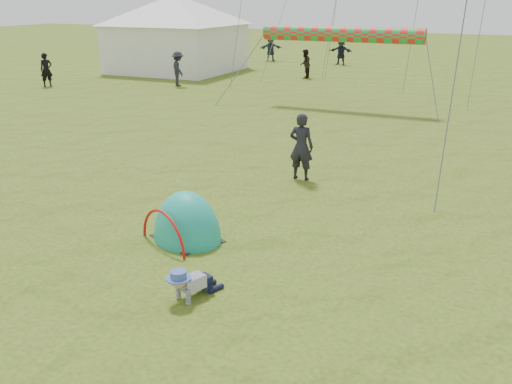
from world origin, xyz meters
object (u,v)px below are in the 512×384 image
at_px(crawling_toddler, 190,282).
at_px(event_marquee, 176,30).
at_px(popup_tent, 188,239).
at_px(standing_adult, 301,147).

xyz_separation_m(crawling_toddler, event_marquee, (-15.64, 24.48, 2.21)).
xyz_separation_m(popup_tent, standing_adult, (0.65, 4.59, 0.87)).
distance_m(crawling_toddler, popup_tent, 2.36).
relative_size(crawling_toddler, event_marquee, 0.10).
bearing_deg(event_marquee, crawling_toddler, -58.40).
height_order(popup_tent, event_marquee, event_marquee).
bearing_deg(event_marquee, standing_adult, -50.95).
bearing_deg(popup_tent, crawling_toddler, -32.95).
relative_size(popup_tent, event_marquee, 0.27).
xyz_separation_m(popup_tent, event_marquee, (-14.39, 22.51, 2.49)).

